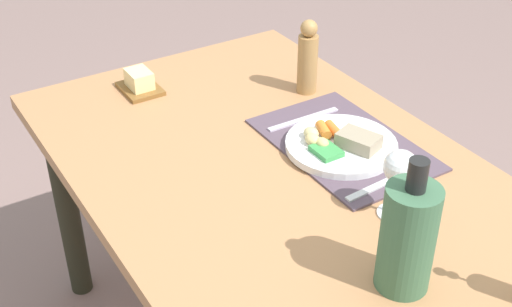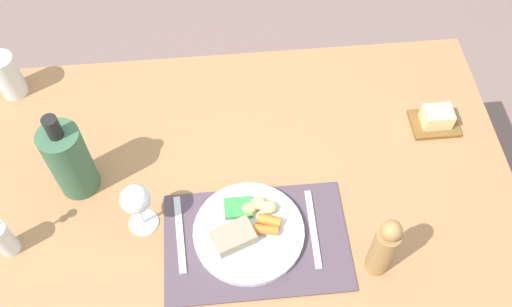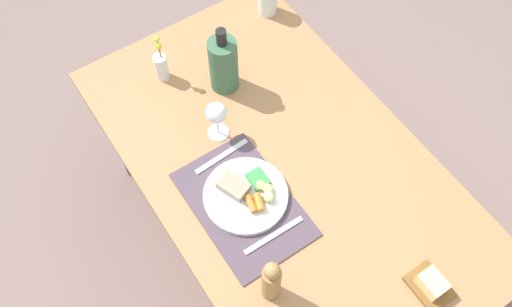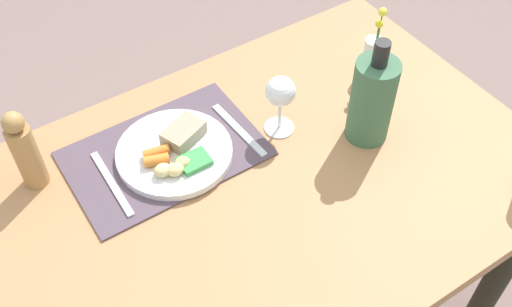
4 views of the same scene
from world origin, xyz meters
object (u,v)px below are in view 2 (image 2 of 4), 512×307
object	(u,v)px
dining_table	(229,194)
butter_dish	(434,120)
fork	(178,234)
wine_glass	(134,201)
flower_vase	(0,237)
dinner_plate	(247,230)
pepper_mill	(382,248)
knife	(311,228)
cooler_bottle	(68,160)
water_tumbler	(7,78)

from	to	relation	value
dining_table	butter_dish	distance (m)	0.61
fork	wine_glass	bearing A→B (deg)	151.37
dining_table	flower_vase	bearing A→B (deg)	-164.26
dinner_plate	pepper_mill	size ratio (longest dim) A/B	1.28
dining_table	pepper_mill	xyz separation A→B (m)	(0.33, -0.28, 0.19)
dinner_plate	fork	distance (m)	0.17
fork	knife	size ratio (longest dim) A/B	0.98
wine_glass	dinner_plate	bearing A→B (deg)	-11.94
dinner_plate	pepper_mill	bearing A→B (deg)	-20.32
cooler_bottle	water_tumbler	xyz separation A→B (m)	(-0.21, 0.34, -0.05)
dinner_plate	water_tumbler	distance (m)	0.82
knife	butter_dish	bearing A→B (deg)	37.84
knife	pepper_mill	size ratio (longest dim) A/B	1.00
knife	pepper_mill	bearing A→B (deg)	-36.96
dining_table	flower_vase	size ratio (longest dim) A/B	7.17
fork	dining_table	bearing A→B (deg)	46.82
fork	water_tumbler	size ratio (longest dim) A/B	1.51
dining_table	butter_dish	bearing A→B (deg)	11.38
dining_table	flower_vase	world-z (taller)	flower_vase
fork	knife	distance (m)	0.33
pepper_mill	water_tumbler	bearing A→B (deg)	146.03
butter_dish	fork	bearing A→B (deg)	-159.00
butter_dish	water_tumbler	size ratio (longest dim) A/B	0.94
fork	water_tumbler	distance (m)	0.69
dining_table	wine_glass	distance (m)	0.32
flower_vase	dinner_plate	bearing A→B (deg)	-1.61
pepper_mill	dining_table	bearing A→B (deg)	140.11
knife	flower_vase	xyz separation A→B (m)	(-0.74, 0.02, 0.05)
knife	flower_vase	size ratio (longest dim) A/B	1.02
water_tumbler	wine_glass	bearing A→B (deg)	-50.75
dinner_plate	flower_vase	size ratio (longest dim) A/B	1.31
flower_vase	pepper_mill	distance (m)	0.89
knife	water_tumbler	size ratio (longest dim) A/B	1.54
pepper_mill	knife	bearing A→B (deg)	142.12
pepper_mill	wine_glass	distance (m)	0.58
dinner_plate	pepper_mill	xyz separation A→B (m)	(0.30, -0.11, 0.08)
water_tumbler	wine_glass	size ratio (longest dim) A/B	0.87
butter_dish	pepper_mill	xyz separation A→B (m)	(-0.25, -0.40, 0.08)
flower_vase	water_tumbler	xyz separation A→B (m)	(-0.06, 0.50, -0.00)
dining_table	wine_glass	bearing A→B (deg)	-152.63
knife	cooler_bottle	bearing A→B (deg)	162.99
knife	flower_vase	bearing A→B (deg)	179.37
flower_vase	pepper_mill	size ratio (longest dim) A/B	0.98
pepper_mill	wine_glass	size ratio (longest dim) A/B	1.34
fork	wine_glass	world-z (taller)	wine_glass
cooler_bottle	flower_vase	size ratio (longest dim) A/B	1.34
dining_table	knife	distance (m)	0.28
flower_vase	knife	bearing A→B (deg)	-1.56
water_tumbler	dining_table	bearing A→B (deg)	-30.28
butter_dish	wine_glass	bearing A→B (deg)	-163.93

